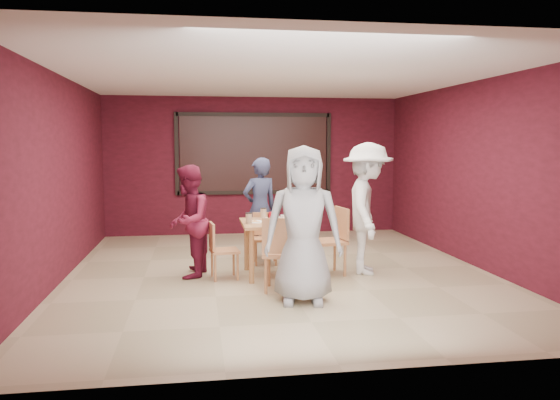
{
  "coord_description": "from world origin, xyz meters",
  "views": [
    {
      "loc": [
        -1.16,
        -7.67,
        1.87
      ],
      "look_at": [
        -0.02,
        -0.17,
        1.07
      ],
      "focal_mm": 35.0,
      "sensor_mm": 36.0,
      "label": 1
    }
  ],
  "objects": [
    {
      "name": "diner_left",
      "position": [
        -1.29,
        -0.06,
        0.78
      ],
      "size": [
        0.74,
        0.87,
        1.57
      ],
      "primitive_type": "imported",
      "rotation": [
        0.0,
        0.0,
        -1.77
      ],
      "color": "maroon",
      "rests_on": "floor"
    },
    {
      "name": "chair_back",
      "position": [
        -0.13,
        0.67,
        0.44
      ],
      "size": [
        0.4,
        0.4,
        0.78
      ],
      "color": "#B06844",
      "rests_on": "floor"
    },
    {
      "name": "chair_right",
      "position": [
        0.74,
        -0.21,
        0.54
      ],
      "size": [
        0.52,
        0.52,
        0.96
      ],
      "color": "#B06844",
      "rests_on": "floor"
    },
    {
      "name": "diner_right",
      "position": [
        1.24,
        -0.21,
        0.94
      ],
      "size": [
        1.01,
        1.36,
        1.88
      ],
      "primitive_type": "imported",
      "rotation": [
        0.0,
        0.0,
        1.29
      ],
      "color": "white",
      "rests_on": "floor"
    },
    {
      "name": "chair_front",
      "position": [
        -0.13,
        -1.05,
        0.54
      ],
      "size": [
        0.56,
        0.56,
        0.96
      ],
      "color": "#B06844",
      "rests_on": "floor"
    },
    {
      "name": "floor",
      "position": [
        0.0,
        0.0,
        0.0
      ],
      "size": [
        7.0,
        7.0,
        0.0
      ],
      "primitive_type": "plane",
      "color": "tan",
      "rests_on": "ground"
    },
    {
      "name": "diner_back",
      "position": [
        -0.16,
        1.06,
        0.82
      ],
      "size": [
        0.69,
        0.57,
        1.64
      ],
      "primitive_type": "imported",
      "rotation": [
        0.0,
        0.0,
        3.5
      ],
      "color": "#2E3452",
      "rests_on": "floor"
    },
    {
      "name": "dining_table",
      "position": [
        -0.07,
        -0.17,
        0.67
      ],
      "size": [
        0.98,
        0.98,
        0.92
      ],
      "color": "#B48B4A",
      "rests_on": "floor"
    },
    {
      "name": "chair_left",
      "position": [
        -0.87,
        -0.25,
        0.44
      ],
      "size": [
        0.42,
        0.42,
        0.79
      ],
      "color": "#B06844",
      "rests_on": "floor"
    },
    {
      "name": "diner_front",
      "position": [
        0.05,
        -1.51,
        0.92
      ],
      "size": [
        0.99,
        0.73,
        1.84
      ],
      "primitive_type": "imported",
      "rotation": [
        0.0,
        0.0,
        -0.17
      ],
      "color": "#959595",
      "rests_on": "floor"
    },
    {
      "name": "window_blinds",
      "position": [
        0.0,
        3.45,
        1.65
      ],
      "size": [
        3.0,
        0.02,
        1.5
      ],
      "primitive_type": "cube",
      "color": "black"
    }
  ]
}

